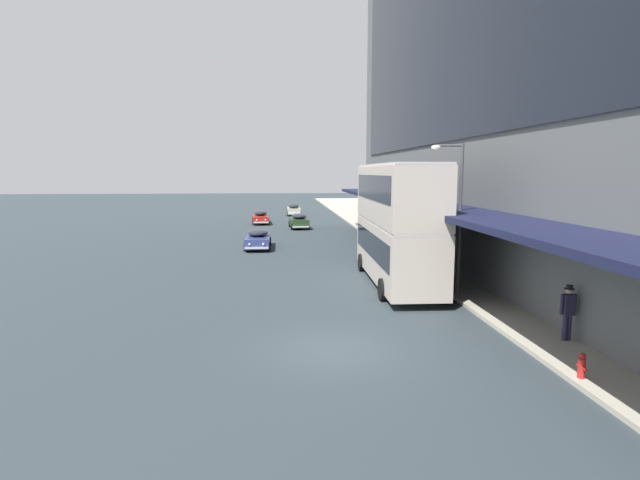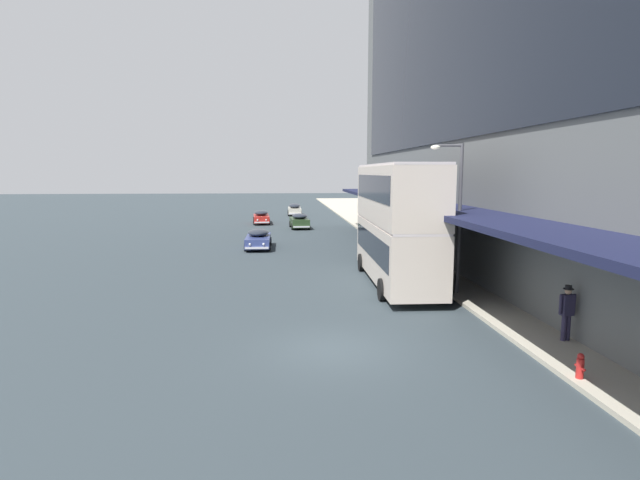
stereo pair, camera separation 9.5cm
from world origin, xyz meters
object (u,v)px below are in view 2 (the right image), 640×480
sedan_oncoming_front (258,239)px  fire_hydrant (580,366)px  pedestrian_at_kerb (567,310)px  street_lamp (456,207)px  sedan_oncoming_rear (299,221)px  sedan_trailing_near (295,209)px  transit_bus_kerbside_front (396,220)px  sedan_trailing_mid (261,217)px

sedan_oncoming_front → fire_hydrant: bearing=-69.0°
pedestrian_at_kerb → street_lamp: bearing=102.0°
fire_hydrant → sedan_oncoming_front: bearing=111.0°
sedan_oncoming_front → street_lamp: (9.54, -15.38, 3.39)m
sedan_oncoming_rear → street_lamp: 29.20m
sedan_oncoming_front → pedestrian_at_kerb: size_ratio=2.57×
sedan_oncoming_front → fire_hydrant: (9.62, -25.04, -0.22)m
sedan_trailing_near → sedan_oncoming_front: size_ratio=1.03×
transit_bus_kerbside_front → sedan_trailing_near: (-3.85, 41.56, -2.51)m
sedan_trailing_near → sedan_oncoming_front: 28.99m
sedan_trailing_mid → sedan_oncoming_front: 18.11m
transit_bus_kerbside_front → street_lamp: bearing=-50.9°
sedan_trailing_mid → sedan_trailing_near: sedan_trailing_near is taller
transit_bus_kerbside_front → fire_hydrant: 12.74m
sedan_oncoming_rear → street_lamp: street_lamp is taller
street_lamp → transit_bus_kerbside_front: bearing=129.1°
sedan_oncoming_front → transit_bus_kerbside_front: bearing=-59.8°
transit_bus_kerbside_front → sedan_oncoming_rear: (-3.83, 25.81, -2.52)m
sedan_trailing_mid → pedestrian_at_kerb: (11.38, -40.19, 0.45)m
sedan_oncoming_rear → street_lamp: bearing=-78.2°
sedan_oncoming_rear → sedan_trailing_mid: bearing=128.3°
pedestrian_at_kerb → street_lamp: 7.45m
sedan_oncoming_rear → fire_hydrant: bearing=-81.0°
sedan_oncoming_rear → transit_bus_kerbside_front: bearing=-81.6°
fire_hydrant → transit_bus_kerbside_front: bearing=100.1°
sedan_oncoming_rear → fire_hydrant: sedan_oncoming_rear is taller
sedan_trailing_mid → transit_bus_kerbside_front: bearing=-75.7°
sedan_trailing_near → pedestrian_at_kerb: size_ratio=2.64×
transit_bus_kerbside_front → sedan_trailing_mid: size_ratio=2.11×
sedan_oncoming_front → street_lamp: size_ratio=0.70×
transit_bus_kerbside_front → fire_hydrant: (2.18, -12.24, -2.78)m
sedan_trailing_near → fire_hydrant: bearing=-83.6°
sedan_oncoming_front → sedan_trailing_near: bearing=82.9°
pedestrian_at_kerb → sedan_oncoming_rear: bearing=101.8°
transit_bus_kerbside_front → sedan_trailing_near: 41.82m
sedan_oncoming_rear → sedan_trailing_near: (-0.01, 15.76, 0.00)m
transit_bus_kerbside_front → fire_hydrant: transit_bus_kerbside_front is taller
transit_bus_kerbside_front → pedestrian_at_kerb: (3.53, -9.29, -2.09)m
sedan_trailing_near → sedan_oncoming_front: sedan_trailing_near is taller
sedan_trailing_mid → fire_hydrant: 44.29m
sedan_trailing_mid → fire_hydrant: bearing=-76.9°
pedestrian_at_kerb → fire_hydrant: (-1.34, -2.95, -0.69)m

